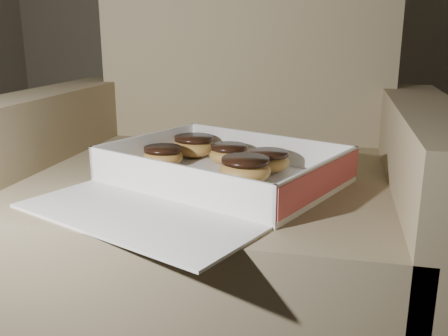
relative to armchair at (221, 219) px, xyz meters
name	(u,v)px	position (x,y,z in m)	size (l,w,h in m)	color
armchair	(221,219)	(0.00, 0.00, 0.00)	(0.99, 0.83, 1.03)	#847054
bakery_box	(212,180)	(0.02, -0.18, 0.15)	(0.59, 0.63, 0.07)	white
donut_a	(268,161)	(0.12, -0.07, 0.17)	(0.09, 0.09, 0.04)	#BF8A42
donut_b	(163,156)	(-0.11, -0.08, 0.17)	(0.09, 0.09, 0.04)	#BF8A42
donut_c	(194,146)	(-0.07, 0.01, 0.17)	(0.10, 0.10, 0.05)	#BF8A42
donut_d	(229,154)	(0.03, -0.03, 0.17)	(0.09, 0.09, 0.04)	#BF8A42
donut_e	(245,169)	(0.09, -0.16, 0.17)	(0.10, 0.10, 0.05)	#BF8A42
crumb_a	(119,172)	(-0.18, -0.16, 0.15)	(0.01, 0.01, 0.00)	black
crumb_b	(141,175)	(-0.13, -0.16, 0.15)	(0.01, 0.01, 0.00)	black
crumb_c	(296,204)	(0.20, -0.27, 0.15)	(0.01, 0.01, 0.00)	black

